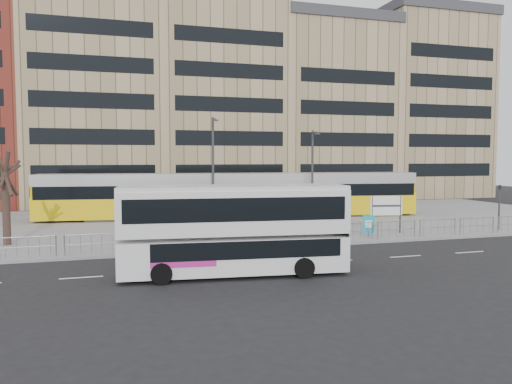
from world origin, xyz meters
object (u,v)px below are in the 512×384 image
object	(u,v)px
traffic_light_east	(499,201)
bare_tree	(4,149)
tram	(233,195)
lamp_post_east	(313,170)
pedestrian	(286,214)
double_decker_bus	(234,227)
station_sign	(386,207)
traffic_light_west	(236,209)
ad_panel	(369,224)
lamp_post_west	(213,166)

from	to	relation	value
traffic_light_east	bare_tree	xyz separation A→B (m)	(-31.68, 3.04, 3.52)
tram	lamp_post_east	bearing A→B (deg)	-21.11
pedestrian	traffic_light_east	xyz separation A→B (m)	(13.57, -5.92, 1.09)
tram	lamp_post_east	distance (m)	6.93
double_decker_bus	station_sign	xyz separation A→B (m)	(12.39, 7.97, -0.28)
traffic_light_west	lamp_post_east	size ratio (longest dim) A/B	0.43
tram	pedestrian	xyz separation A→B (m)	(2.49, -6.11, -0.97)
station_sign	pedestrian	xyz separation A→B (m)	(-5.12, 5.19, -0.82)
station_sign	lamp_post_east	world-z (taller)	lamp_post_east
ad_panel	lamp_post_west	distance (m)	12.74
pedestrian	traffic_light_west	xyz separation A→B (m)	(-5.24, -5.58, 1.09)
double_decker_bus	lamp_post_west	distance (m)	16.38
bare_tree	ad_panel	bearing A→B (deg)	-9.42
lamp_post_west	lamp_post_east	size ratio (longest dim) A/B	1.12
pedestrian	lamp_post_east	size ratio (longest dim) A/B	0.25
tram	pedestrian	world-z (taller)	tram
station_sign	traffic_light_west	size ratio (longest dim) A/B	0.79
lamp_post_west	lamp_post_east	xyz separation A→B (m)	(8.18, 0.14, -0.43)
double_decker_bus	traffic_light_east	world-z (taller)	double_decker_bus
tram	ad_panel	distance (m)	13.75
double_decker_bus	lamp_post_west	world-z (taller)	lamp_post_west
station_sign	lamp_post_east	xyz separation A→B (m)	(-1.78, 8.19, 2.25)
double_decker_bus	station_sign	size ratio (longest dim) A/B	4.09
traffic_light_east	lamp_post_west	world-z (taller)	lamp_post_west
traffic_light_west	bare_tree	bearing A→B (deg)	-178.43
double_decker_bus	traffic_light_west	size ratio (longest dim) A/B	3.24
traffic_light_east	lamp_post_west	size ratio (longest dim) A/B	0.39
traffic_light_west	station_sign	bearing A→B (deg)	15.61
tram	lamp_post_east	xyz separation A→B (m)	(5.82, -3.10, 2.10)
double_decker_bus	bare_tree	distance (m)	15.34
lamp_post_east	bare_tree	distance (m)	22.29
station_sign	lamp_post_west	xyz separation A→B (m)	(-9.96, 8.05, 2.68)
traffic_light_west	lamp_post_east	world-z (taller)	lamp_post_east
station_sign	bare_tree	distance (m)	23.65
traffic_light_east	lamp_post_east	size ratio (longest dim) A/B	0.43
ad_panel	traffic_light_west	bearing A→B (deg)	-167.88
double_decker_bus	bare_tree	xyz separation A→B (m)	(-10.84, 10.27, 3.52)
ad_panel	bare_tree	bearing A→B (deg)	-171.69
lamp_post_west	lamp_post_east	distance (m)	8.19
lamp_post_west	bare_tree	world-z (taller)	lamp_post_west
station_sign	traffic_light_east	xyz separation A→B (m)	(8.46, -0.73, 0.27)
station_sign	bare_tree	bearing A→B (deg)	-174.14
traffic_light_west	lamp_post_east	bearing A→B (deg)	58.46
traffic_light_west	lamp_post_west	xyz separation A→B (m)	(0.39, 8.45, 2.41)
station_sign	pedestrian	bearing A→B (deg)	146.15
traffic_light_east	bare_tree	distance (m)	32.02
pedestrian	traffic_light_east	world-z (taller)	traffic_light_east
pedestrian	lamp_post_east	world-z (taller)	lamp_post_east
traffic_light_west	traffic_light_east	xyz separation A→B (m)	(18.81, -0.34, 0.00)
double_decker_bus	lamp_post_east	bearing A→B (deg)	62.89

